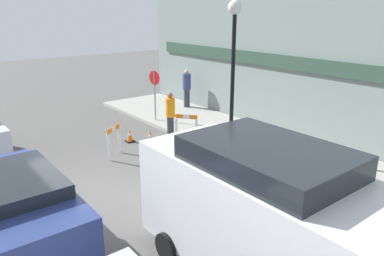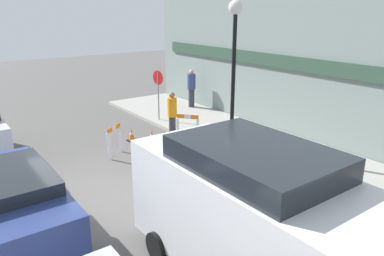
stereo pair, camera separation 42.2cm
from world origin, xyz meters
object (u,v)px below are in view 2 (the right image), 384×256
object	(u,v)px
parked_car_1	(7,208)
person_worker	(172,114)
stop_sign	(158,87)
person_pedestrian	(191,87)
work_van	(252,213)
streetlamp_post	(234,56)

from	to	relation	value
parked_car_1	person_worker	bearing A→B (deg)	121.42
stop_sign	person_pedestrian	world-z (taller)	stop_sign
work_van	streetlamp_post	bearing A→B (deg)	140.97
streetlamp_post	person_pedestrian	distance (m)	6.29
person_worker	work_van	bearing A→B (deg)	3.81
person_pedestrian	parked_car_1	distance (m)	11.77
person_pedestrian	streetlamp_post	bearing A→B (deg)	132.94
streetlamp_post	person_worker	xyz separation A→B (m)	(-2.45, -0.77, -2.29)
person_pedestrian	parked_car_1	world-z (taller)	person_pedestrian
streetlamp_post	parked_car_1	world-z (taller)	streetlamp_post
parked_car_1	stop_sign	bearing A→B (deg)	130.12
work_van	person_worker	bearing A→B (deg)	156.32
streetlamp_post	work_van	bearing A→B (deg)	-39.03
streetlamp_post	person_pedestrian	bearing A→B (deg)	157.15
stop_sign	person_pedestrian	size ratio (longest dim) A/B	1.17
person_pedestrian	work_van	distance (m)	12.19
stop_sign	parked_car_1	distance (m)	9.28
stop_sign	work_van	world-z (taller)	work_van
parked_car_1	streetlamp_post	bearing A→B (deg)	101.61
person_pedestrian	parked_car_1	xyz separation A→B (m)	(6.93, -9.51, -0.14)
streetlamp_post	parked_car_1	distance (m)	7.71
streetlamp_post	person_pedestrian	xyz separation A→B (m)	(-5.45, 2.30, -2.15)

